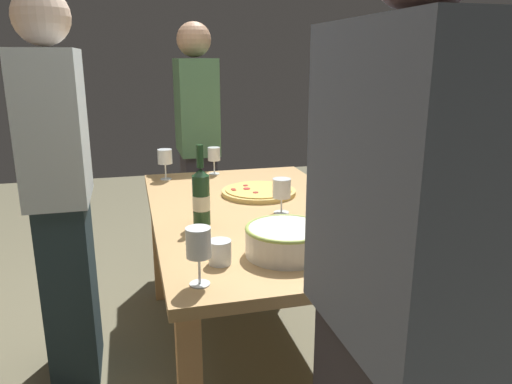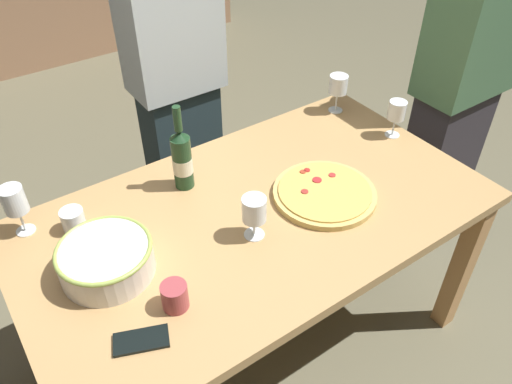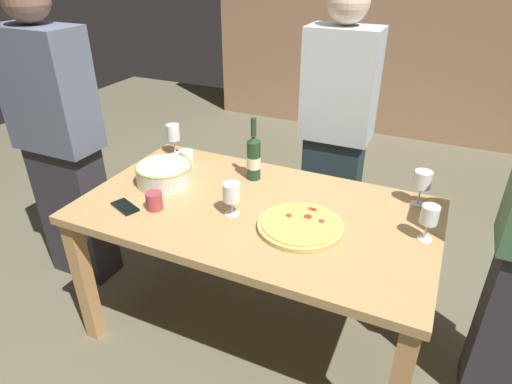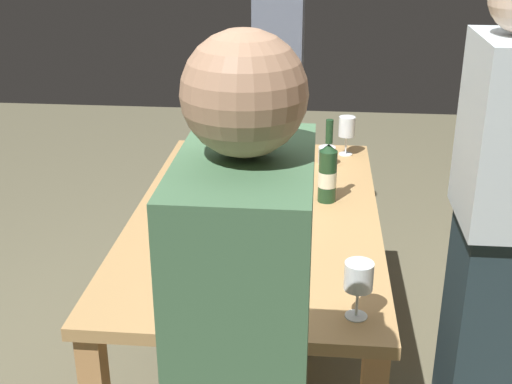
{
  "view_description": "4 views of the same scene",
  "coord_description": "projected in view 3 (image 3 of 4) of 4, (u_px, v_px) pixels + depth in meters",
  "views": [
    {
      "loc": [
        -1.99,
        0.52,
        1.4
      ],
      "look_at": [
        0.0,
        0.0,
        0.83
      ],
      "focal_mm": 34.23,
      "sensor_mm": 36.0,
      "label": 1
    },
    {
      "loc": [
        -0.73,
        -1.05,
        1.9
      ],
      "look_at": [
        0.0,
        0.0,
        0.83
      ],
      "focal_mm": 35.39,
      "sensor_mm": 36.0,
      "label": 2
    },
    {
      "loc": [
        0.71,
        -1.54,
        1.78
      ],
      "look_at": [
        0.0,
        0.0,
        0.83
      ],
      "focal_mm": 30.5,
      "sensor_mm": 36.0,
      "label": 3
    },
    {
      "loc": [
        2.28,
        0.22,
        1.79
      ],
      "look_at": [
        0.0,
        0.0,
        0.83
      ],
      "focal_mm": 47.75,
      "sensor_mm": 36.0,
      "label": 4
    }
  ],
  "objects": [
    {
      "name": "person_guest_left",
      "position": [
        336.0,
        133.0,
        2.53
      ],
      "size": [
        0.39,
        0.24,
        1.66
      ],
      "rotation": [
        0.0,
        0.0,
        -1.74
      ],
      "color": "#223339",
      "rests_on": "ground"
    },
    {
      "name": "person_host",
      "position": [
        60.0,
        143.0,
        2.36
      ],
      "size": [
        0.45,
        0.24,
        1.7
      ],
      "rotation": [
        0.0,
        0.0,
        -0.01
      ],
      "color": "#312E34",
      "rests_on": "ground"
    },
    {
      "name": "brick_wall_back",
      "position": [
        391.0,
        15.0,
        4.29
      ],
      "size": [
        3.75,
        0.16,
        2.43
      ],
      "primitive_type": "cube",
      "color": "tan",
      "rests_on": "ground"
    },
    {
      "name": "wine_glass_far_left",
      "position": [
        232.0,
        194.0,
        1.88
      ],
      "size": [
        0.08,
        0.08,
        0.15
      ],
      "color": "white",
      "rests_on": "dining_table"
    },
    {
      "name": "cup_amber",
      "position": [
        187.0,
        157.0,
        2.36
      ],
      "size": [
        0.07,
        0.07,
        0.08
      ],
      "primitive_type": "cylinder",
      "color": "white",
      "rests_on": "dining_table"
    },
    {
      "name": "serving_bowl",
      "position": [
        164.0,
        173.0,
        2.16
      ],
      "size": [
        0.28,
        0.28,
        0.1
      ],
      "color": "silver",
      "rests_on": "dining_table"
    },
    {
      "name": "ground_plane",
      "position": [
        256.0,
        326.0,
        2.34
      ],
      "size": [
        8.0,
        8.0,
        0.0
      ],
      "primitive_type": "plane",
      "color": "#656149"
    },
    {
      "name": "wine_glass_by_bottle",
      "position": [
        173.0,
        133.0,
        2.43
      ],
      "size": [
        0.07,
        0.07,
        0.18
      ],
      "color": "white",
      "rests_on": "dining_table"
    },
    {
      "name": "wine_glass_far_right",
      "position": [
        430.0,
        216.0,
        1.71
      ],
      "size": [
        0.07,
        0.07,
        0.16
      ],
      "color": "white",
      "rests_on": "dining_table"
    },
    {
      "name": "pizza",
      "position": [
        300.0,
        226.0,
        1.82
      ],
      "size": [
        0.36,
        0.36,
        0.03
      ],
      "color": "tan",
      "rests_on": "dining_table"
    },
    {
      "name": "cell_phone",
      "position": [
        125.0,
        207.0,
        1.97
      ],
      "size": [
        0.16,
        0.12,
        0.01
      ],
      "primitive_type": "cube",
      "rotation": [
        0.0,
        0.0,
        1.19
      ],
      "color": "black",
      "rests_on": "dining_table"
    },
    {
      "name": "cup_ceramic",
      "position": [
        154.0,
        201.0,
        1.95
      ],
      "size": [
        0.07,
        0.07,
        0.08
      ],
      "primitive_type": "cylinder",
      "color": "#A64046",
      "rests_on": "dining_table"
    },
    {
      "name": "wine_glass_near_pizza",
      "position": [
        422.0,
        180.0,
        1.95
      ],
      "size": [
        0.08,
        0.08,
        0.17
      ],
      "color": "white",
      "rests_on": "dining_table"
    },
    {
      "name": "wine_bottle",
      "position": [
        254.0,
        157.0,
        2.17
      ],
      "size": [
        0.07,
        0.07,
        0.32
      ],
      "color": "#1D3D21",
      "rests_on": "dining_table"
    },
    {
      "name": "dining_table",
      "position": [
        256.0,
        225.0,
        2.02
      ],
      "size": [
        1.6,
        0.9,
        0.75
      ],
      "color": "tan",
      "rests_on": "ground"
    }
  ]
}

